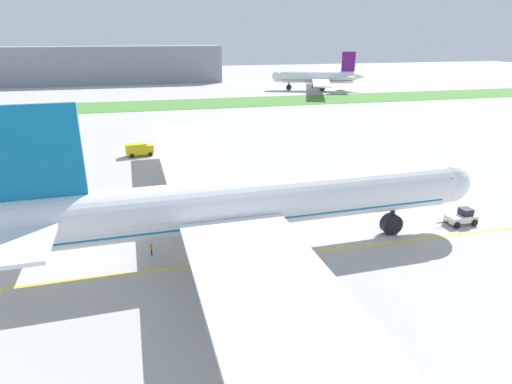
# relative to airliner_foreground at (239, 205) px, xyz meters

# --- Properties ---
(ground_plane) EXTENTS (600.00, 600.00, 0.00)m
(ground_plane) POSITION_rel_airliner_foreground_xyz_m (-3.87, 1.00, -6.23)
(ground_plane) COLOR #ADAAA5
(ground_plane) RESTS_ON ground
(apron_taxi_line) EXTENTS (280.00, 0.36, 0.01)m
(apron_taxi_line) POSITION_rel_airliner_foreground_xyz_m (-3.87, -1.44, -6.23)
(apron_taxi_line) COLOR yellow
(apron_taxi_line) RESTS_ON ground
(grass_median_strip) EXTENTS (320.00, 24.00, 0.10)m
(grass_median_strip) POSITION_rel_airliner_foreground_xyz_m (-3.87, 115.24, -6.18)
(grass_median_strip) COLOR #4C8438
(grass_median_strip) RESTS_ON ground
(airliner_foreground) EXTENTS (60.33, 96.65, 18.35)m
(airliner_foreground) POSITION_rel_airliner_foreground_xyz_m (0.00, 0.00, 0.00)
(airliner_foreground) COLOR white
(airliner_foreground) RESTS_ON ground
(pushback_tug) EXTENTS (5.84, 2.49, 2.20)m
(pushback_tug) POSITION_rel_airliner_foreground_xyz_m (30.95, 1.31, -5.23)
(pushback_tug) COLOR white
(pushback_tug) RESTS_ON ground
(ground_crew_wingwalker_port) EXTENTS (0.32, 0.57, 1.64)m
(ground_crew_wingwalker_port) POSITION_rel_airliner_foreground_xyz_m (-10.10, 2.12, -5.23)
(ground_crew_wingwalker_port) COLOR black
(ground_crew_wingwalker_port) RESTS_ON ground
(ground_crew_marshaller_front) EXTENTS (0.52, 0.49, 1.75)m
(ground_crew_marshaller_front) POSITION_rel_airliner_foreground_xyz_m (8.60, 13.64, -5.17)
(ground_crew_marshaller_front) COLOR black
(ground_crew_marshaller_front) RESTS_ON ground
(service_truck_fuel_bowser) EXTENTS (5.84, 3.01, 2.67)m
(service_truck_fuel_bowser) POSITION_rel_airliner_foreground_xyz_m (-11.85, 47.25, -4.76)
(service_truck_fuel_bowser) COLOR yellow
(service_truck_fuel_bowser) RESTS_ON ground
(parked_airliner_far_centre) EXTENTS (39.40, 61.30, 16.60)m
(parked_airliner_far_centre) POSITION_rel_airliner_foreground_xyz_m (64.34, 141.40, -0.61)
(parked_airliner_far_centre) COLOR white
(parked_airliner_far_centre) RESTS_ON ground
(terminal_building) EXTENTS (136.78, 20.00, 18.00)m
(terminal_building) POSITION_rel_airliner_foreground_xyz_m (-40.14, 192.53, 2.77)
(terminal_building) COLOR gray
(terminal_building) RESTS_ON ground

